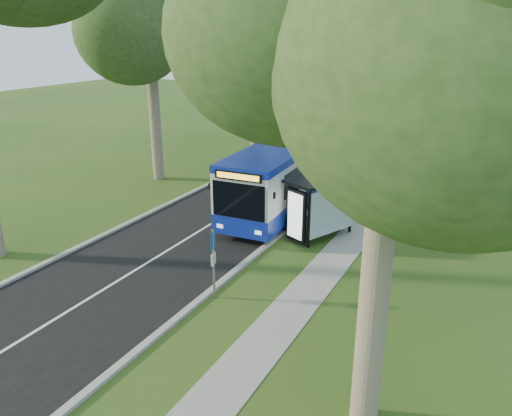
# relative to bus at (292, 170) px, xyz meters

# --- Properties ---
(ground) EXTENTS (120.00, 120.00, 0.00)m
(ground) POSITION_rel_bus_xyz_m (1.46, -7.86, -1.77)
(ground) COLOR #284816
(ground) RESTS_ON ground
(road) EXTENTS (7.00, 100.00, 0.02)m
(road) POSITION_rel_bus_xyz_m (-2.04, 2.14, -1.76)
(road) COLOR black
(road) RESTS_ON ground
(kerb_east) EXTENTS (0.25, 100.00, 0.12)m
(kerb_east) POSITION_rel_bus_xyz_m (1.46, 2.14, -1.71)
(kerb_east) COLOR #9E9B93
(kerb_east) RESTS_ON ground
(kerb_west) EXTENTS (0.25, 100.00, 0.12)m
(kerb_west) POSITION_rel_bus_xyz_m (-5.54, 2.14, -1.71)
(kerb_west) COLOR #9E9B93
(kerb_west) RESTS_ON ground
(centre_line) EXTENTS (0.12, 100.00, 0.00)m
(centre_line) POSITION_rel_bus_xyz_m (-2.04, 2.14, -1.75)
(centre_line) COLOR white
(centre_line) RESTS_ON road
(footpath) EXTENTS (1.50, 100.00, 0.02)m
(footpath) POSITION_rel_bus_xyz_m (4.46, 2.14, -1.76)
(footpath) COLOR gray
(footpath) RESTS_ON ground
(bus) EXTENTS (3.39, 13.01, 3.42)m
(bus) POSITION_rel_bus_xyz_m (0.00, 0.00, 0.00)
(bus) COLOR silver
(bus) RESTS_ON ground
(bus_stop_sign) EXTENTS (0.11, 0.36, 2.54)m
(bus_stop_sign) POSITION_rel_bus_xyz_m (1.76, -10.65, -0.18)
(bus_stop_sign) COLOR gray
(bus_stop_sign) RESTS_ON ground
(bus_shelter) EXTENTS (2.83, 3.58, 2.72)m
(bus_shelter) POSITION_rel_bus_xyz_m (3.15, -4.19, 0.15)
(bus_shelter) COLOR black
(bus_shelter) RESTS_ON ground
(litter_bin) EXTENTS (0.58, 0.58, 1.02)m
(litter_bin) POSITION_rel_bus_xyz_m (2.25, 0.51, -1.26)
(litter_bin) COLOR black
(litter_bin) RESTS_ON ground
(car_white) EXTENTS (3.12, 5.32, 1.70)m
(car_white) POSITION_rel_bus_xyz_m (-6.22, 16.36, -0.92)
(car_white) COLOR silver
(car_white) RESTS_ON ground
(car_silver) EXTENTS (3.20, 5.12, 1.59)m
(car_silver) POSITION_rel_bus_xyz_m (-7.97, 16.84, -0.97)
(car_silver) COLOR #B0B2B8
(car_silver) RESTS_ON ground
(tree_west_e) EXTENTS (5.20, 5.20, 14.98)m
(tree_west_e) POSITION_rel_bus_xyz_m (-7.04, 30.14, 9.33)
(tree_west_e) COLOR #7A6B56
(tree_west_e) RESTS_ON ground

